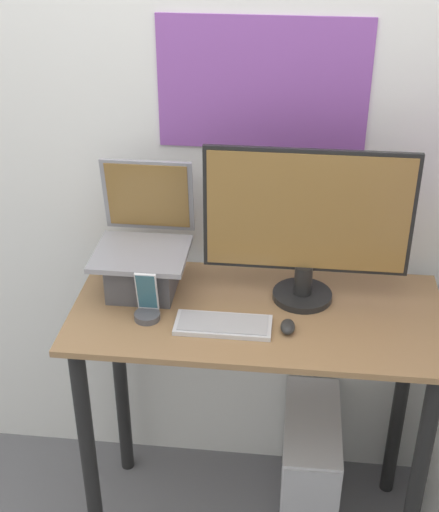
# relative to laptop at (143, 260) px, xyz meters

# --- Properties ---
(wall_back) EXTENTS (6.00, 0.06, 2.60)m
(wall_back) POSITION_rel_laptop_xyz_m (0.36, 0.27, 0.29)
(wall_back) COLOR white
(wall_back) RESTS_ON ground_plane
(desk) EXTENTS (1.11, 0.53, 0.91)m
(desk) POSITION_rel_laptop_xyz_m (0.36, -0.08, -0.31)
(desk) COLOR #936D47
(desk) RESTS_ON ground_plane
(laptop) EXTENTS (0.28, 0.28, 0.39)m
(laptop) POSITION_rel_laptop_xyz_m (0.00, 0.00, 0.00)
(laptop) COLOR #4C4C51
(laptop) RESTS_ON desk
(monitor) EXTENTS (0.60, 0.18, 0.48)m
(monitor) POSITION_rel_laptop_xyz_m (0.49, 0.00, 0.14)
(monitor) COLOR black
(monitor) RESTS_ON desk
(keyboard) EXTENTS (0.28, 0.11, 0.02)m
(keyboard) POSITION_rel_laptop_xyz_m (0.27, -0.18, -0.10)
(keyboard) COLOR silver
(keyboard) RESTS_ON desk
(mouse) EXTENTS (0.04, 0.07, 0.03)m
(mouse) POSITION_rel_laptop_xyz_m (0.45, -0.18, -0.09)
(mouse) COLOR #262626
(mouse) RESTS_ON desk
(cell_phone) EXTENTS (0.08, 0.08, 0.15)m
(cell_phone) POSITION_rel_laptop_xyz_m (0.04, -0.16, -0.06)
(cell_phone) COLOR #4C4C51
(cell_phone) RESTS_ON desk
(computer_tower) EXTENTS (0.19, 0.45, 0.42)m
(computer_tower) POSITION_rel_laptop_xyz_m (0.56, 0.01, -0.81)
(computer_tower) COLOR silver
(computer_tower) RESTS_ON ground_plane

